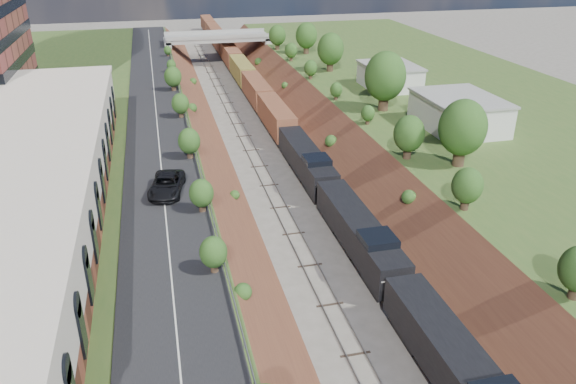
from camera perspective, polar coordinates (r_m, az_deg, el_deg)
The scene contains 16 objects.
platform_left at distance 79.07m, azimuth -25.65°, elevation 2.91°, with size 44.00×180.00×5.00m, color #3B5924.
platform_right at distance 90.93m, azimuth 19.39°, elevation 6.66°, with size 44.00×180.00×5.00m, color #3B5924.
embankment_left at distance 78.07m, azimuth -9.44°, elevation 2.89°, with size 7.07×180.00×7.07m, color brown.
embankment_right at distance 82.26m, azimuth 6.02°, elevation 4.26°, with size 7.07×180.00×7.07m, color brown.
rail_left_track at distance 78.95m, azimuth -3.36°, elevation 3.52°, with size 1.58×180.00×0.18m, color gray.
rail_right_track at distance 79.95m, azimuth 0.31°, elevation 3.84°, with size 1.58×180.00×0.18m, color gray.
road at distance 76.22m, azimuth -13.09°, elevation 6.07°, with size 8.00×180.00×0.10m, color black.
guardrail at distance 75.98m, azimuth -10.02°, elevation 6.68°, with size 0.10×171.00×0.70m.
commercial_building at distance 55.84m, azimuth -25.65°, elevation 0.94°, with size 14.30×62.30×7.00m.
overpass at distance 137.37m, azimuth -7.19°, elevation 14.74°, with size 24.50×8.30×7.40m.
white_building_near at distance 78.30m, azimuth 16.95°, elevation 7.64°, with size 9.00×12.00×4.00m, color silver.
white_building_far at distance 97.04m, azimuth 10.29°, elevation 11.42°, with size 8.00×10.00×3.60m, color silver.
tree_right_large at distance 64.56m, azimuth 17.33°, elevation 6.22°, with size 5.25×5.25×7.61m.
tree_left_crest at distance 39.25m, azimuth -6.22°, elevation -9.09°, with size 2.45×2.45×3.55m.
freight_train at distance 110.34m, azimuth -3.90°, elevation 11.15°, with size 3.07×172.81×4.59m.
suv at distance 57.16m, azimuth -12.22°, elevation 0.75°, with size 3.02×6.55×1.82m, color black.
Camera 1 is at (-15.28, -12.38, 28.94)m, focal length 35.00 mm.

